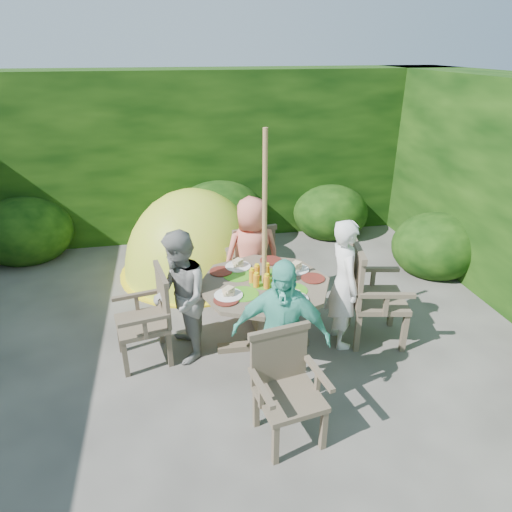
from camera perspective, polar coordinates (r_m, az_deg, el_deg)
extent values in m
plane|color=#42403B|center=(4.30, -7.03, -16.29)|extent=(60.00, 60.00, 0.00)
cube|color=black|center=(7.41, -10.18, 12.35)|extent=(9.00, 1.00, 2.50)
cylinder|color=#483D2F|center=(4.57, 0.98, -7.73)|extent=(0.13, 0.13, 0.71)
cube|color=#483D2F|center=(4.75, 0.95, -11.02)|extent=(0.94, 0.15, 0.06)
cube|color=#483D2F|center=(4.75, 0.95, -11.02)|extent=(0.15, 0.94, 0.06)
cylinder|color=#483D2F|center=(4.38, 1.02, -3.58)|extent=(1.35, 1.35, 0.04)
cylinder|color=#43A31C|center=(4.17, -1.67, -4.75)|extent=(0.29, 0.29, 0.00)
cylinder|color=#43A31C|center=(4.24, 4.51, -4.27)|extent=(0.29, 0.29, 0.00)
cylinder|color=#43A31C|center=(4.50, -2.27, -2.40)|extent=(0.29, 0.29, 0.00)
cylinder|color=#43A31C|center=(4.57, 3.47, -2.00)|extent=(0.29, 0.29, 0.00)
cylinder|color=#43A31C|center=(4.36, 1.02, -3.31)|extent=(0.29, 0.29, 0.00)
cylinder|color=white|center=(4.61, 5.03, -1.67)|extent=(0.26, 0.26, 0.01)
cylinder|color=white|center=(4.65, -2.26, -1.32)|extent=(0.26, 0.26, 0.01)
cylinder|color=white|center=(4.14, -3.46, -4.92)|extent=(0.26, 0.26, 0.01)
cylinder|color=white|center=(4.09, 4.77, -5.37)|extent=(0.26, 0.26, 0.01)
cylinder|color=#AA200B|center=(4.46, 7.13, -2.77)|extent=(0.23, 0.23, 0.01)
cylinder|color=#AA200B|center=(4.79, 1.86, -0.54)|extent=(0.23, 0.23, 0.01)
cylinder|color=#AA200B|center=(4.57, -4.39, -1.91)|extent=(0.23, 0.23, 0.01)
cylinder|color=#AA200B|center=(4.07, -3.74, -5.47)|extent=(0.23, 0.23, 0.01)
cylinder|color=#AA200B|center=(4.00, 4.23, -6.13)|extent=(0.23, 0.23, 0.01)
cylinder|color=green|center=(4.43, 3.84, -2.40)|extent=(0.19, 0.19, 0.06)
cylinder|color=olive|center=(4.21, 1.05, 0.83)|extent=(0.05, 0.05, 2.20)
cube|color=#483D2F|center=(4.83, 15.00, -5.33)|extent=(0.63, 0.64, 0.05)
cube|color=#483D2F|center=(4.82, 18.04, -9.05)|extent=(0.06, 0.06, 0.44)
cube|color=#483D2F|center=(5.20, 16.61, -6.21)|extent=(0.06, 0.06, 0.44)
cube|color=#483D2F|center=(4.70, 12.57, -9.27)|extent=(0.06, 0.06, 0.44)
cube|color=#483D2F|center=(5.09, 11.55, -6.33)|extent=(0.06, 0.06, 0.44)
cube|color=#483D2F|center=(4.64, 12.34, -2.34)|extent=(0.15, 0.55, 0.53)
cube|color=#483D2F|center=(4.50, 16.10, -4.76)|extent=(0.53, 0.16, 0.04)
cube|color=#483D2F|center=(4.96, 14.53, -1.63)|extent=(0.53, 0.16, 0.04)
cube|color=#483D2F|center=(4.53, -14.07, -8.23)|extent=(0.55, 0.56, 0.05)
cube|color=#483D2F|center=(4.80, -16.65, -9.43)|extent=(0.05, 0.05, 0.39)
cube|color=#483D2F|center=(4.46, -16.01, -12.25)|extent=(0.05, 0.05, 0.39)
cube|color=#483D2F|center=(4.83, -11.79, -8.59)|extent=(0.05, 0.05, 0.39)
cube|color=#483D2F|center=(4.49, -10.76, -11.32)|extent=(0.05, 0.05, 0.39)
cube|color=#483D2F|center=(4.42, -11.55, -5.00)|extent=(0.13, 0.48, 0.47)
cube|color=#483D2F|center=(4.64, -14.78, -4.75)|extent=(0.47, 0.13, 0.04)
cube|color=#483D2F|center=(4.22, -13.81, -7.82)|extent=(0.47, 0.13, 0.04)
cube|color=#483D2F|center=(5.56, -1.03, -0.74)|extent=(0.58, 0.56, 0.05)
cube|color=#483D2F|center=(5.90, 0.14, -1.42)|extent=(0.06, 0.06, 0.40)
cube|color=#483D2F|center=(5.77, -3.72, -2.12)|extent=(0.06, 0.06, 0.40)
cube|color=#483D2F|center=(5.56, 1.79, -3.20)|extent=(0.06, 0.06, 0.40)
cube|color=#483D2F|center=(5.42, -2.28, -4.00)|extent=(0.06, 0.06, 0.40)
cube|color=#483D2F|center=(5.26, -0.15, 0.78)|extent=(0.49, 0.13, 0.48)
cube|color=#483D2F|center=(5.57, 1.33, 1.45)|extent=(0.14, 0.48, 0.04)
cube|color=#483D2F|center=(5.40, -3.49, 0.65)|extent=(0.14, 0.48, 0.04)
cube|color=#483D2F|center=(3.63, 4.22, -17.31)|extent=(0.53, 0.52, 0.04)
cube|color=#483D2F|center=(3.58, 2.45, -22.42)|extent=(0.05, 0.05, 0.38)
cube|color=#483D2F|center=(3.71, 8.43, -20.62)|extent=(0.05, 0.05, 0.38)
cube|color=#483D2F|center=(3.84, 0.01, -18.39)|extent=(0.05, 0.05, 0.38)
cube|color=#483D2F|center=(3.96, 5.59, -16.91)|extent=(0.05, 0.05, 0.38)
cube|color=#483D2F|center=(3.62, 2.89, -12.37)|extent=(0.46, 0.11, 0.45)
cube|color=#483D2F|center=(3.44, 0.65, -16.08)|extent=(0.12, 0.45, 0.04)
cube|color=#483D2F|center=(3.60, 7.79, -14.20)|extent=(0.12, 0.45, 0.04)
imported|color=white|center=(4.59, 10.92, -3.44)|extent=(0.34, 0.50, 1.35)
imported|color=gray|center=(4.37, -9.44, -5.16)|extent=(0.54, 0.67, 1.31)
imported|color=#E97760|center=(5.11, -0.48, 0.09)|extent=(0.70, 0.50, 1.35)
imported|color=#55C7AE|center=(3.73, 3.09, -10.03)|extent=(0.87, 0.59, 1.37)
ellipsoid|color=#BFDE2A|center=(6.31, -7.59, -1.82)|extent=(2.03, 2.03, 2.28)
ellipsoid|color=black|center=(5.75, -7.66, -4.70)|extent=(0.67, 0.39, 0.78)
cylinder|color=yellow|center=(6.31, -7.59, -1.72)|extent=(2.00, 2.00, 0.03)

